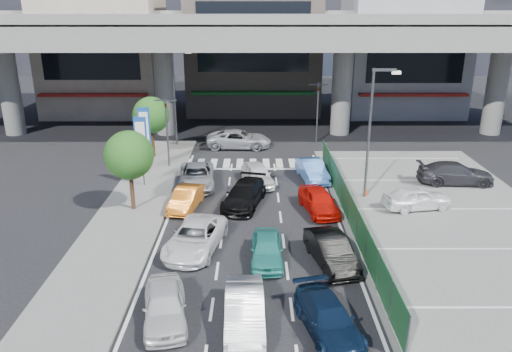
{
  "coord_description": "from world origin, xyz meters",
  "views": [
    {
      "loc": [
        0.13,
        -23.04,
        11.65
      ],
      "look_at": [
        0.2,
        3.33,
        2.37
      ],
      "focal_mm": 35.0,
      "sensor_mm": 36.0,
      "label": 1
    }
  ],
  "objects_px": {
    "tree_far": "(151,115)",
    "traffic_cone": "(366,190)",
    "sedan_white_mid_left": "(195,237)",
    "taxi_teal_mid": "(267,249)",
    "kei_truck_front_right": "(312,170)",
    "crossing_wagon_silver": "(239,139)",
    "street_lamp_left": "(176,89)",
    "street_lamp_right": "(373,123)",
    "signboard_far": "(145,131)",
    "signboard_near": "(141,142)",
    "hatch_black_mid_right": "(331,251)",
    "wagon_silver_front_left": "(197,176)",
    "van_white_back_left": "(165,305)",
    "parked_sedan_dgrey": "(456,173)",
    "traffic_light_left": "(166,115)",
    "traffic_light_right": "(318,97)",
    "tree_near": "(129,155)",
    "sedan_white_front_mid": "(257,174)",
    "parked_sedan_white": "(417,198)",
    "taxi_orange_right": "(319,201)",
    "sedan_black_mid": "(244,195)",
    "taxi_orange_left": "(186,198)",
    "hatch_white_back_mid": "(244,310)",
    "minivan_navy_back": "(328,318)"
  },
  "relations": [
    {
      "from": "minivan_navy_back",
      "to": "hatch_black_mid_right",
      "type": "distance_m",
      "value": 5.16
    },
    {
      "from": "tree_near",
      "to": "taxi_orange_left",
      "type": "bearing_deg",
      "value": 6.03
    },
    {
      "from": "signboard_near",
      "to": "taxi_orange_right",
      "type": "relative_size",
      "value": 1.16
    },
    {
      "from": "parked_sedan_white",
      "to": "taxi_orange_left",
      "type": "bearing_deg",
      "value": 78.66
    },
    {
      "from": "tree_near",
      "to": "kei_truck_front_right",
      "type": "relative_size",
      "value": 1.15
    },
    {
      "from": "crossing_wagon_silver",
      "to": "street_lamp_left",
      "type": "bearing_deg",
      "value": 84.12
    },
    {
      "from": "signboard_near",
      "to": "van_white_back_left",
      "type": "distance_m",
      "value": 15.4
    },
    {
      "from": "hatch_black_mid_right",
      "to": "wagon_silver_front_left",
      "type": "xyz_separation_m",
      "value": [
        -7.4,
        10.45,
        0.0
      ]
    },
    {
      "from": "traffic_light_right",
      "to": "taxi_orange_left",
      "type": "distance_m",
      "value": 17.75
    },
    {
      "from": "parked_sedan_white",
      "to": "traffic_cone",
      "type": "relative_size",
      "value": 5.75
    },
    {
      "from": "tree_far",
      "to": "parked_sedan_dgrey",
      "type": "distance_m",
      "value": 22.37
    },
    {
      "from": "tree_far",
      "to": "kei_truck_front_right",
      "type": "distance_m",
      "value": 13.23
    },
    {
      "from": "signboard_far",
      "to": "sedan_white_front_mid",
      "type": "distance_m",
      "value": 8.65
    },
    {
      "from": "parked_sedan_white",
      "to": "taxi_orange_right",
      "type": "bearing_deg",
      "value": 82.59
    },
    {
      "from": "tree_near",
      "to": "sedan_white_mid_left",
      "type": "xyz_separation_m",
      "value": [
        4.2,
        -4.94,
        -2.71
      ]
    },
    {
      "from": "tree_far",
      "to": "hatch_white_back_mid",
      "type": "bearing_deg",
      "value": -70.73
    },
    {
      "from": "traffic_light_right",
      "to": "hatch_black_mid_right",
      "type": "bearing_deg",
      "value": -94.86
    },
    {
      "from": "van_white_back_left",
      "to": "taxi_orange_right",
      "type": "relative_size",
      "value": 0.98
    },
    {
      "from": "street_lamp_right",
      "to": "crossing_wagon_silver",
      "type": "height_order",
      "value": "street_lamp_right"
    },
    {
      "from": "tree_far",
      "to": "crossing_wagon_silver",
      "type": "distance_m",
      "value": 7.63
    },
    {
      "from": "traffic_light_right",
      "to": "parked_sedan_white",
      "type": "height_order",
      "value": "traffic_light_right"
    },
    {
      "from": "taxi_orange_left",
      "to": "street_lamp_left",
      "type": "bearing_deg",
      "value": 109.41
    },
    {
      "from": "taxi_orange_left",
      "to": "signboard_near",
      "type": "bearing_deg",
      "value": 141.21
    },
    {
      "from": "taxi_orange_right",
      "to": "sedan_black_mid",
      "type": "bearing_deg",
      "value": 156.33
    },
    {
      "from": "tree_far",
      "to": "traffic_cone",
      "type": "distance_m",
      "value": 17.3
    },
    {
      "from": "taxi_orange_right",
      "to": "crossing_wagon_silver",
      "type": "bearing_deg",
      "value": 99.13
    },
    {
      "from": "traffic_light_left",
      "to": "parked_sedan_dgrey",
      "type": "bearing_deg",
      "value": -10.35
    },
    {
      "from": "sedan_white_mid_left",
      "to": "traffic_cone",
      "type": "xyz_separation_m",
      "value": [
        9.92,
        7.2,
        -0.27
      ]
    },
    {
      "from": "hatch_white_back_mid",
      "to": "wagon_silver_front_left",
      "type": "relative_size",
      "value": 0.84
    },
    {
      "from": "traffic_light_right",
      "to": "van_white_back_left",
      "type": "relative_size",
      "value": 1.3
    },
    {
      "from": "street_lamp_left",
      "to": "taxi_orange_left",
      "type": "relative_size",
      "value": 2.1
    },
    {
      "from": "tree_near",
      "to": "sedan_white_front_mid",
      "type": "xyz_separation_m",
      "value": [
        7.31,
        4.43,
        -2.7
      ]
    },
    {
      "from": "wagon_silver_front_left",
      "to": "parked_sedan_dgrey",
      "type": "height_order",
      "value": "parked_sedan_dgrey"
    },
    {
      "from": "street_lamp_right",
      "to": "sedan_black_mid",
      "type": "bearing_deg",
      "value": -170.66
    },
    {
      "from": "street_lamp_left",
      "to": "wagon_silver_front_left",
      "type": "height_order",
      "value": "street_lamp_left"
    },
    {
      "from": "taxi_teal_mid",
      "to": "kei_truck_front_right",
      "type": "xyz_separation_m",
      "value": [
        3.38,
        11.42,
        0.05
      ]
    },
    {
      "from": "van_white_back_left",
      "to": "parked_sedan_dgrey",
      "type": "xyz_separation_m",
      "value": [
        16.88,
        15.11,
        0.1
      ]
    },
    {
      "from": "traffic_light_right",
      "to": "wagon_silver_front_left",
      "type": "relative_size",
      "value": 1.05
    },
    {
      "from": "traffic_light_left",
      "to": "traffic_cone",
      "type": "relative_size",
      "value": 7.44
    },
    {
      "from": "taxi_orange_right",
      "to": "parked_sedan_white",
      "type": "height_order",
      "value": "parked_sedan_white"
    },
    {
      "from": "street_lamp_right",
      "to": "signboard_far",
      "type": "distance_m",
      "value": 15.69
    },
    {
      "from": "signboard_far",
      "to": "street_lamp_left",
      "type": "bearing_deg",
      "value": 79.69
    },
    {
      "from": "signboard_near",
      "to": "minivan_navy_back",
      "type": "xyz_separation_m",
      "value": [
        10.03,
        -15.46,
        -2.46
      ]
    },
    {
      "from": "wagon_silver_front_left",
      "to": "sedan_white_mid_left",
      "type": "bearing_deg",
      "value": -89.12
    },
    {
      "from": "traffic_light_right",
      "to": "street_lamp_right",
      "type": "distance_m",
      "value": 13.13
    },
    {
      "from": "traffic_light_right",
      "to": "taxi_teal_mid",
      "type": "xyz_separation_m",
      "value": [
        -4.81,
        -21.09,
        -3.3
      ]
    },
    {
      "from": "hatch_white_back_mid",
      "to": "crossing_wagon_silver",
      "type": "xyz_separation_m",
      "value": [
        -0.93,
        24.3,
        0.05
      ]
    },
    {
      "from": "tree_near",
      "to": "crossing_wagon_silver",
      "type": "distance_m",
      "value": 14.7
    },
    {
      "from": "signboard_near",
      "to": "traffic_cone",
      "type": "distance_m",
      "value": 14.66
    },
    {
      "from": "tree_far",
      "to": "sedan_white_mid_left",
      "type": "bearing_deg",
      "value": -72.07
    }
  ]
}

